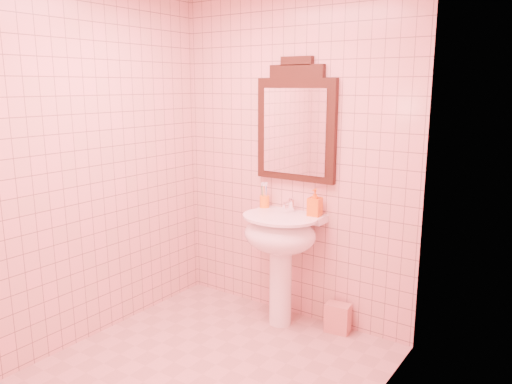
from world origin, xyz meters
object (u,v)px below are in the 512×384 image
Objects in this scene: mirror at (296,124)px; towel at (338,318)px; toothbrush_cup at (265,201)px; soap_dispenser at (315,202)px; pedestal_sink at (280,242)px.

towel is (0.42, -0.06, -1.41)m from mirror.
soap_dispenser is at bearing -0.47° from toothbrush_cup.
soap_dispenser reaches higher than pedestal_sink.
mirror is 1.48m from towel.
mirror is 0.60m from soap_dispenser.
soap_dispenser is (0.21, -0.06, -0.56)m from mirror.
toothbrush_cup is 1.04m from towel.
pedestal_sink is 4.26× the size of soap_dispenser.
toothbrush_cup is at bearing 179.44° from towel.
mirror is at bearing 90.00° from pedestal_sink.
mirror is at bearing 159.10° from soap_dispenser.
toothbrush_cup is at bearing -166.77° from mirror.
pedestal_sink is at bearing -31.10° from toothbrush_cup.
mirror is at bearing 13.23° from toothbrush_cup.
pedestal_sink is at bearing -90.00° from mirror.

